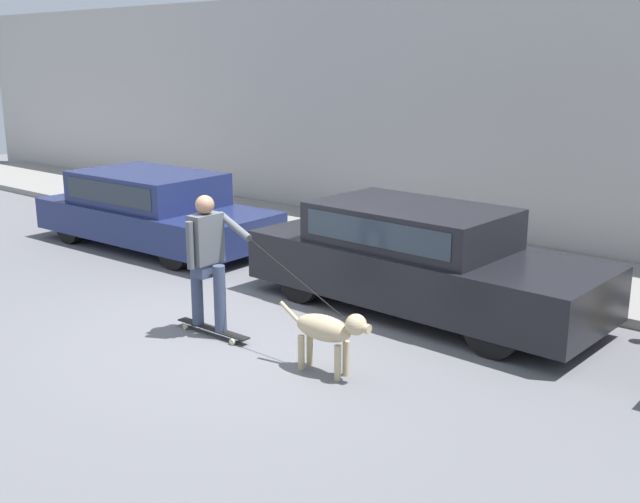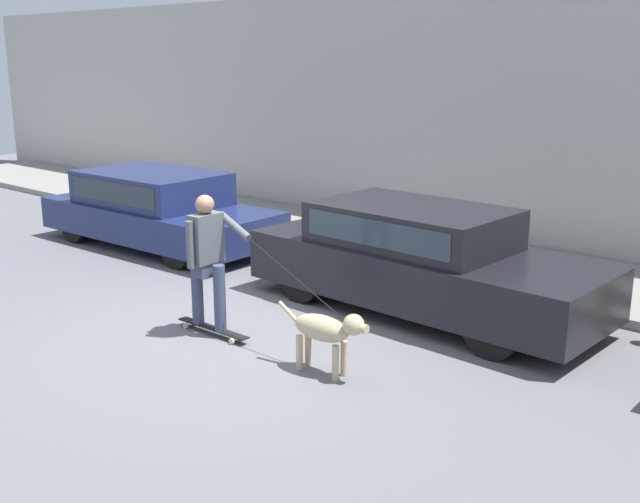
{
  "view_description": "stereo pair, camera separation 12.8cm",
  "coord_description": "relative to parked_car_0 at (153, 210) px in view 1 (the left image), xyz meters",
  "views": [
    {
      "loc": [
        5.99,
        -5.63,
        3.11
      ],
      "look_at": [
        0.65,
        0.73,
        0.95
      ],
      "focal_mm": 42.0,
      "sensor_mm": 36.0,
      "label": 1
    },
    {
      "loc": [
        6.09,
        -5.55,
        3.11
      ],
      "look_at": [
        0.65,
        0.73,
        0.95
      ],
      "focal_mm": 42.0,
      "sensor_mm": 36.0,
      "label": 2
    }
  ],
  "objects": [
    {
      "name": "back_wall",
      "position": [
        4.13,
        3.81,
        1.53
      ],
      "size": [
        32.0,
        0.3,
        4.28
      ],
      "color": "#B2ADA8",
      "rests_on": "ground_plane"
    },
    {
      "name": "skateboarder",
      "position": [
        3.91,
        -2.24,
        0.32
      ],
      "size": [
        2.59,
        0.56,
        1.63
      ],
      "rotation": [
        0.0,
        0.0,
        0.02
      ],
      "color": "beige",
      "rests_on": "ground_plane"
    },
    {
      "name": "sidewalk_curb",
      "position": [
        4.13,
        2.35,
        -0.55
      ],
      "size": [
        30.0,
        2.58,
        0.13
      ],
      "color": "gray",
      "rests_on": "ground_plane"
    },
    {
      "name": "parked_car_1",
      "position": [
        5.29,
        0.0,
        0.04
      ],
      "size": [
        4.58,
        1.79,
        1.34
      ],
      "rotation": [
        0.0,
        0.0,
        -0.03
      ],
      "color": "black",
      "rests_on": "ground_plane"
    },
    {
      "name": "ground_plane",
      "position": [
        4.13,
        -2.03,
        -0.61
      ],
      "size": [
        36.0,
        36.0,
        0.0
      ],
      "primitive_type": "plane",
      "color": "slate"
    },
    {
      "name": "dog",
      "position": [
        5.67,
        -2.23,
        -0.15
      ],
      "size": [
        1.1,
        0.31,
        0.71
      ],
      "rotation": [
        0.0,
        0.0,
        0.07
      ],
      "color": "tan",
      "rests_on": "ground_plane"
    },
    {
      "name": "parked_car_0",
      "position": [
        0.0,
        0.0,
        0.0
      ],
      "size": [
        4.39,
        1.93,
        1.25
      ],
      "rotation": [
        0.0,
        0.0,
        0.04
      ],
      "color": "black",
      "rests_on": "ground_plane"
    }
  ]
}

